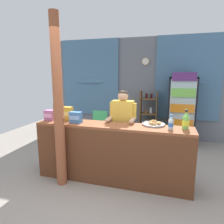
{
  "coord_description": "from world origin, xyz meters",
  "views": [
    {
      "loc": [
        0.91,
        -2.56,
        1.81
      ],
      "look_at": [
        -0.1,
        0.92,
        1.13
      ],
      "focal_mm": 31.38,
      "sensor_mm": 36.0,
      "label": 1
    }
  ],
  "objects": [
    {
      "name": "pastry_tray",
      "position": [
        0.7,
        0.64,
        1.02
      ],
      "size": [
        0.38,
        0.38,
        0.07
      ],
      "color": "#BCBCC1",
      "rests_on": "stall_counter"
    },
    {
      "name": "snack_box_wafer",
      "position": [
        -1.15,
        0.48,
        1.09
      ],
      "size": [
        0.18,
        0.14,
        0.19
      ],
      "color": "#B76699",
      "rests_on": "stall_counter"
    },
    {
      "name": "timber_post",
      "position": [
        -0.75,
        0.14,
        1.31
      ],
      "size": [
        0.19,
        0.16,
        2.73
      ],
      "color": "#995133",
      "rests_on": "ground"
    },
    {
      "name": "snack_box_biscuit",
      "position": [
        -0.6,
        0.42,
        1.1
      ],
      "size": [
        0.2,
        0.12,
        0.19
      ],
      "color": "#3D75B7",
      "rests_on": "stall_counter"
    },
    {
      "name": "bottle_shelf_rack",
      "position": [
        0.4,
        2.83,
        0.71
      ],
      "size": [
        0.48,
        0.28,
        1.38
      ],
      "color": "brown",
      "rests_on": "ground"
    },
    {
      "name": "drink_fridge",
      "position": [
        1.25,
        2.67,
        1.02
      ],
      "size": [
        0.67,
        0.62,
        1.87
      ],
      "color": "black",
      "rests_on": "ground"
    },
    {
      "name": "shopkeeper",
      "position": [
        0.13,
        0.86,
        0.97
      ],
      "size": [
        0.5,
        0.42,
        1.54
      ],
      "color": "#28282D",
      "rests_on": "ground"
    },
    {
      "name": "soda_bottle_lime_soda",
      "position": [
        1.18,
        0.55,
        1.12
      ],
      "size": [
        0.1,
        0.1,
        0.3
      ],
      "color": "#75C64C",
      "rests_on": "stall_counter"
    },
    {
      "name": "soda_bottle_water",
      "position": [
        0.97,
        0.47,
        1.09
      ],
      "size": [
        0.08,
        0.08,
        0.22
      ],
      "color": "silver",
      "rests_on": "stall_counter"
    },
    {
      "name": "snack_box_choco_powder",
      "position": [
        -0.86,
        0.58,
        1.12
      ],
      "size": [
        0.21,
        0.12,
        0.24
      ],
      "color": "gold",
      "rests_on": "stall_counter"
    },
    {
      "name": "stall_counter",
      "position": [
        0.03,
        0.37,
        0.59
      ],
      "size": [
        2.61,
        0.47,
        1.0
      ],
      "color": "brown",
      "rests_on": "ground"
    },
    {
      "name": "back_wall_curtained",
      "position": [
        -0.01,
        3.15,
        1.47
      ],
      "size": [
        5.33,
        0.22,
        2.85
      ],
      "color": "slate",
      "rests_on": "ground"
    },
    {
      "name": "plastic_lawn_chair",
      "position": [
        -0.85,
        2.21,
        0.49
      ],
      "size": [
        0.46,
        0.46,
        0.86
      ],
      "color": "#4CC675",
      "rests_on": "ground"
    },
    {
      "name": "ground_plane",
      "position": [
        0.0,
        1.24,
        0.0
      ],
      "size": [
        8.08,
        8.08,
        0.0
      ],
      "primitive_type": "plane",
      "color": "gray"
    }
  ]
}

